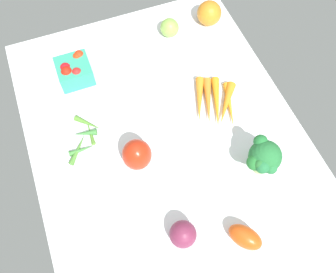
# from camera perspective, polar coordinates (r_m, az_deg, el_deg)

# --- Properties ---
(tablecloth) EXTENTS (1.04, 0.76, 0.02)m
(tablecloth) POSITION_cam_1_polar(r_m,az_deg,el_deg) (1.04, 0.00, -0.79)
(tablecloth) COLOR white
(tablecloth) RESTS_ON ground
(heirloom_tomato_orange) EXTENTS (0.08, 0.08, 0.08)m
(heirloom_tomato_orange) POSITION_cam_1_polar(r_m,az_deg,el_deg) (1.29, 6.48, 18.67)
(heirloom_tomato_orange) COLOR orange
(heirloom_tomato_orange) RESTS_ON tablecloth
(carrot_bunch) EXTENTS (0.20, 0.17, 0.03)m
(carrot_bunch) POSITION_cam_1_polar(r_m,az_deg,el_deg) (1.09, 7.39, 5.35)
(carrot_bunch) COLOR orange
(carrot_bunch) RESTS_ON tablecloth
(red_onion_near_basket) EXTENTS (0.07, 0.07, 0.07)m
(red_onion_near_basket) POSITION_cam_1_polar(r_m,az_deg,el_deg) (0.91, 2.35, -15.07)
(red_onion_near_basket) COLOR #772947
(red_onion_near_basket) RESTS_ON tablecloth
(broccoli_head) EXTENTS (0.10, 0.10, 0.11)m
(broccoli_head) POSITION_cam_1_polar(r_m,az_deg,el_deg) (0.96, 14.76, -3.25)
(broccoli_head) COLOR #A7BE7A
(broccoli_head) RESTS_ON tablecloth
(berry_basket) EXTENTS (0.10, 0.10, 0.07)m
(berry_basket) POSITION_cam_1_polar(r_m,az_deg,el_deg) (1.16, -14.54, 10.01)
(berry_basket) COLOR teal
(berry_basket) RESTS_ON tablecloth
(roma_tomato) EXTENTS (0.10, 0.09, 0.05)m
(roma_tomato) POSITION_cam_1_polar(r_m,az_deg,el_deg) (0.93, 12.01, -15.17)
(roma_tomato) COLOR #D34D15
(roma_tomato) RESTS_ON tablecloth
(okra_pile) EXTENTS (0.15, 0.12, 0.02)m
(okra_pile) POSITION_cam_1_polar(r_m,az_deg,el_deg) (1.06, -13.00, -0.10)
(okra_pile) COLOR #408239
(okra_pile) RESTS_ON tablecloth
(heirloom_tomato_green) EXTENTS (0.06, 0.06, 0.06)m
(heirloom_tomato_green) POSITION_cam_1_polar(r_m,az_deg,el_deg) (1.25, 0.24, 16.70)
(heirloom_tomato_green) COLOR #88BB4C
(heirloom_tomato_green) RESTS_ON tablecloth
(bell_pepper_red) EXTENTS (0.09, 0.09, 0.09)m
(bell_pepper_red) POSITION_cam_1_polar(r_m,az_deg,el_deg) (0.96, -4.91, -2.83)
(bell_pepper_red) COLOR red
(bell_pepper_red) RESTS_ON tablecloth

